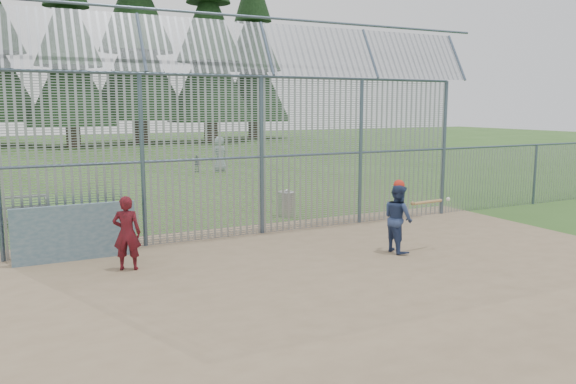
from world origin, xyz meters
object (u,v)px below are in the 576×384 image
trash_can (286,204)px  onlooker (127,233)px  dugout_wall (75,233)px  batter (398,218)px

trash_can → onlooker: bearing=-145.9°
dugout_wall → onlooker: 1.49m
batter → onlooker: batter is taller
trash_can → batter: bearing=-85.7°
batter → trash_can: bearing=6.9°
dugout_wall → trash_can: (6.19, 2.40, -0.24)m
dugout_wall → onlooker: onlooker is taller
dugout_wall → trash_can: dugout_wall is taller
dugout_wall → batter: bearing=-20.8°
batter → onlooker: 5.85m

